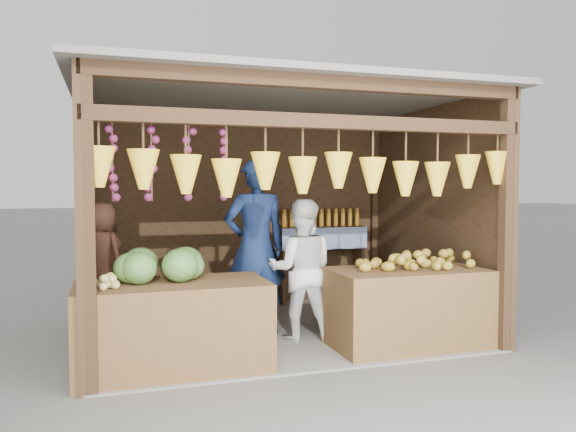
{
  "coord_description": "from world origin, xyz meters",
  "views": [
    {
      "loc": [
        -1.78,
        -6.02,
        1.64
      ],
      "look_at": [
        0.11,
        -0.1,
        1.31
      ],
      "focal_mm": 35.0,
      "sensor_mm": 36.0,
      "label": 1
    }
  ],
  "objects_px": {
    "counter_left": "(173,327)",
    "vendor_seated": "(101,258)",
    "man_standing": "(256,247)",
    "woman_standing": "(301,270)",
    "counter_right": "(407,308)"
  },
  "relations": [
    {
      "from": "counter_left",
      "to": "vendor_seated",
      "type": "xyz_separation_m",
      "value": [
        -0.61,
        1.16,
        0.5
      ]
    },
    {
      "from": "counter_left",
      "to": "vendor_seated",
      "type": "distance_m",
      "value": 1.4
    },
    {
      "from": "man_standing",
      "to": "woman_standing",
      "type": "xyz_separation_m",
      "value": [
        0.42,
        -0.31,
        -0.22
      ]
    },
    {
      "from": "man_standing",
      "to": "counter_right",
      "type": "bearing_deg",
      "value": 142.01
    },
    {
      "from": "counter_left",
      "to": "counter_right",
      "type": "bearing_deg",
      "value": 0.86
    },
    {
      "from": "counter_right",
      "to": "woman_standing",
      "type": "bearing_deg",
      "value": 148.98
    },
    {
      "from": "counter_left",
      "to": "vendor_seated",
      "type": "bearing_deg",
      "value": 117.92
    },
    {
      "from": "counter_right",
      "to": "vendor_seated",
      "type": "bearing_deg",
      "value": 159.26
    },
    {
      "from": "counter_left",
      "to": "man_standing",
      "type": "xyz_separation_m",
      "value": [
        0.99,
        0.91,
        0.58
      ]
    },
    {
      "from": "woman_standing",
      "to": "vendor_seated",
      "type": "bearing_deg",
      "value": 2.82
    },
    {
      "from": "counter_left",
      "to": "counter_right",
      "type": "distance_m",
      "value": 2.36
    },
    {
      "from": "counter_right",
      "to": "man_standing",
      "type": "distance_m",
      "value": 1.72
    },
    {
      "from": "man_standing",
      "to": "vendor_seated",
      "type": "height_order",
      "value": "man_standing"
    },
    {
      "from": "counter_left",
      "to": "woman_standing",
      "type": "xyz_separation_m",
      "value": [
        1.41,
        0.6,
        0.36
      ]
    },
    {
      "from": "counter_left",
      "to": "counter_right",
      "type": "height_order",
      "value": "counter_right"
    }
  ]
}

